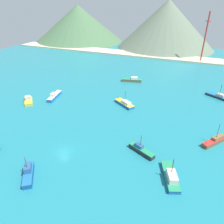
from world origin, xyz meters
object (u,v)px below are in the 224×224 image
object	(u,v)px
fishing_boat_1	(215,141)
radio_tower	(205,37)
fishing_boat_2	(54,96)
fishing_boat_8	(125,103)
fishing_boat_9	(28,100)
fishing_boat_6	(141,150)
fishing_boat_10	(171,176)
fishing_boat_5	(28,173)
fishing_boat_3	(132,80)
fishing_boat_7	(218,96)

from	to	relation	value
fishing_boat_1	radio_tower	bearing A→B (deg)	95.37
fishing_boat_2	fishing_boat_8	bearing A→B (deg)	9.67
fishing_boat_9	fishing_boat_1	bearing A→B (deg)	-0.22
fishing_boat_2	fishing_boat_6	bearing A→B (deg)	-24.97
fishing_boat_6	fishing_boat_10	distance (m)	11.56
fishing_boat_1	fishing_boat_5	world-z (taller)	fishing_boat_1
fishing_boat_3	fishing_boat_10	xyz separation A→B (m)	(29.93, -61.16, 0.00)
fishing_boat_8	radio_tower	distance (m)	87.69
fishing_boat_6	fishing_boat_7	bearing A→B (deg)	67.56
fishing_boat_8	fishing_boat_10	distance (m)	40.93
fishing_boat_9	fishing_boat_7	bearing A→B (deg)	26.28
radio_tower	fishing_boat_6	bearing A→B (deg)	-95.30
fishing_boat_7	fishing_boat_5	bearing A→B (deg)	-122.00
fishing_boat_2	fishing_boat_9	distance (m)	10.77
radio_tower	fishing_boat_1	bearing A→B (deg)	-84.63
fishing_boat_2	fishing_boat_7	xyz separation A→B (m)	(65.78, 28.37, -0.21)
fishing_boat_7	radio_tower	size ratio (longest dim) A/B	0.33
fishing_boat_7	fishing_boat_10	bearing A→B (deg)	-101.19
fishing_boat_1	fishing_boat_6	bearing A→B (deg)	-145.71
fishing_boat_8	fishing_boat_10	xyz separation A→B (m)	(23.87, -33.25, 0.06)
fishing_boat_2	fishing_boat_9	bearing A→B (deg)	-133.71
fishing_boat_7	fishing_boat_9	world-z (taller)	fishing_boat_7
fishing_boat_5	fishing_boat_10	bearing A→B (deg)	21.65
fishing_boat_1	fishing_boat_8	size ratio (longest dim) A/B	0.90
fishing_boat_6	fishing_boat_7	world-z (taller)	fishing_boat_7
fishing_boat_3	radio_tower	world-z (taller)	radio_tower
fishing_boat_5	fishing_boat_10	distance (m)	34.43
fishing_boat_7	fishing_boat_10	xyz separation A→B (m)	(-11.15, -56.37, 0.18)
fishing_boat_3	fishing_boat_7	size ratio (longest dim) A/B	1.03
fishing_boat_1	fishing_boat_2	bearing A→B (deg)	172.87
fishing_boat_3	fishing_boat_5	world-z (taller)	fishing_boat_5
fishing_boat_2	fishing_boat_3	xyz separation A→B (m)	(24.69, 33.15, -0.03)
fishing_boat_3	fishing_boat_7	distance (m)	41.36
fishing_boat_8	fishing_boat_10	size ratio (longest dim) A/B	0.95
fishing_boat_2	fishing_boat_6	size ratio (longest dim) A/B	1.32
fishing_boat_3	fishing_boat_5	distance (m)	73.89
fishing_boat_3	fishing_boat_6	size ratio (longest dim) A/B	1.28
fishing_boat_3	radio_tower	xyz separation A→B (m)	(30.76, 54.82, 15.24)
fishing_boat_10	fishing_boat_5	bearing A→B (deg)	-158.35
fishing_boat_3	fishing_boat_9	bearing A→B (deg)	-128.13
fishing_boat_6	fishing_boat_9	xyz separation A→B (m)	(-52.79, 13.33, -0.08)
fishing_boat_6	radio_tower	bearing A→B (deg)	84.70
fishing_boat_3	fishing_boat_8	size ratio (longest dim) A/B	1.08
fishing_boat_3	fishing_boat_8	bearing A→B (deg)	-77.75
fishing_boat_9	fishing_boat_10	world-z (taller)	fishing_boat_10
fishing_boat_2	fishing_boat_3	world-z (taller)	fishing_boat_2
fishing_boat_2	fishing_boat_9	xyz separation A→B (m)	(-7.44, -7.78, -0.12)
fishing_boat_3	fishing_boat_1	bearing A→B (deg)	-46.01
fishing_boat_8	fishing_boat_10	bearing A→B (deg)	-54.32
fishing_boat_5	fishing_boat_8	world-z (taller)	fishing_boat_8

